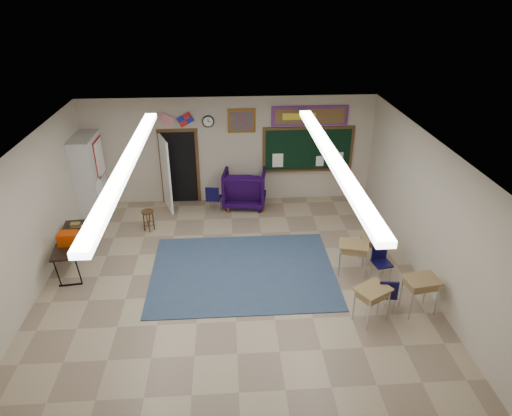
{
  "coord_description": "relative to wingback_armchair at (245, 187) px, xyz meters",
  "views": [
    {
      "loc": [
        -0.07,
        -7.53,
        5.8
      ],
      "look_at": [
        0.54,
        1.5,
        1.21
      ],
      "focal_mm": 32.0,
      "sensor_mm": 36.0,
      "label": 1
    }
  ],
  "objects": [
    {
      "name": "student_chair_desk_b",
      "position": [
        2.73,
        -3.82,
        -0.16
      ],
      "size": [
        0.44,
        0.44,
        0.76
      ],
      "primitive_type": null,
      "rotation": [
        0.0,
        0.0,
        0.17
      ],
      "color": "black",
      "rests_on": "floor"
    },
    {
      "name": "left_wall",
      "position": [
        -4.4,
        -4.15,
        0.96
      ],
      "size": [
        0.04,
        9.0,
        3.0
      ],
      "primitive_type": "cube",
      "color": "#BBAF97",
      "rests_on": "floor"
    },
    {
      "name": "area_rug",
      "position": [
        -0.2,
        -3.35,
        -0.53
      ],
      "size": [
        4.0,
        3.0,
        0.02
      ],
      "primitive_type": "cube",
      "color": "#334561",
      "rests_on": "floor"
    },
    {
      "name": "floor",
      "position": [
        -0.4,
        -4.15,
        -0.54
      ],
      "size": [
        9.0,
        9.0,
        0.0
      ],
      "primitive_type": "plane",
      "color": "tan",
      "rests_on": "ground"
    },
    {
      "name": "bulletin_board",
      "position": [
        1.8,
        0.32,
        1.91
      ],
      "size": [
        2.1,
        0.05,
        0.55
      ],
      "color": "#B00F15",
      "rests_on": "back_wall"
    },
    {
      "name": "student_desk_front_right",
      "position": [
        2.71,
        -3.17,
        -0.18
      ],
      "size": [
        0.57,
        0.45,
        0.65
      ],
      "rotation": [
        0.0,
        0.0,
        -0.08
      ],
      "color": "#9F7D4A",
      "rests_on": "floor"
    },
    {
      "name": "wooden_stool",
      "position": [
        -2.52,
        -1.33,
        -0.25
      ],
      "size": [
        0.31,
        0.31,
        0.55
      ],
      "color": "#4B2F16",
      "rests_on": "floor"
    },
    {
      "name": "fluorescent_strips",
      "position": [
        -0.4,
        -4.15,
        2.4
      ],
      "size": [
        3.86,
        6.0,
        0.1
      ],
      "primitive_type": null,
      "color": "white",
      "rests_on": "ceiling"
    },
    {
      "name": "storage_cabinet",
      "position": [
        -4.11,
        -0.3,
        0.56
      ],
      "size": [
        0.59,
        1.25,
        2.2
      ],
      "color": "silver",
      "rests_on": "floor"
    },
    {
      "name": "student_desk_back_left",
      "position": [
        2.12,
        -5.09,
        -0.13
      ],
      "size": [
        0.76,
        0.7,
        0.73
      ],
      "rotation": [
        0.0,
        0.0,
        0.52
      ],
      "color": "#9F7D4A",
      "rests_on": "floor"
    },
    {
      "name": "wall_clock",
      "position": [
        -0.95,
        0.32,
        1.81
      ],
      "size": [
        0.32,
        0.05,
        0.32
      ],
      "color": "black",
      "rests_on": "back_wall"
    },
    {
      "name": "doorway",
      "position": [
        -1.9,
        0.2,
        0.52
      ],
      "size": [
        1.1,
        0.89,
        2.16
      ],
      "color": "black",
      "rests_on": "back_wall"
    },
    {
      "name": "ceiling",
      "position": [
        -0.4,
        -4.15,
        2.46
      ],
      "size": [
        8.0,
        9.0,
        0.04
      ],
      "primitive_type": "cube",
      "color": "silver",
      "rests_on": "back_wall"
    },
    {
      "name": "wall_flags",
      "position": [
        -1.8,
        0.29,
        1.94
      ],
      "size": [
        1.16,
        0.06,
        0.7
      ],
      "primitive_type": null,
      "color": "red",
      "rests_on": "back_wall"
    },
    {
      "name": "student_chair_desk_a",
      "position": [
        2.48,
        -4.82,
        -0.15
      ],
      "size": [
        0.44,
        0.44,
        0.78
      ],
      "primitive_type": null,
      "rotation": [
        0.0,
        0.0,
        3.01
      ],
      "color": "black",
      "rests_on": "floor"
    },
    {
      "name": "student_chair_reading",
      "position": [
        -0.87,
        -0.42,
        -0.13
      ],
      "size": [
        0.47,
        0.47,
        0.81
      ],
      "primitive_type": null,
      "rotation": [
        0.0,
        0.0,
        2.97
      ],
      "color": "black",
      "rests_on": "floor"
    },
    {
      "name": "back_wall",
      "position": [
        -0.4,
        0.35,
        0.96
      ],
      "size": [
        8.0,
        0.04,
        3.0
      ],
      "primitive_type": "cube",
      "color": "#BBAF97",
      "rests_on": "floor"
    },
    {
      "name": "student_desk_front_left",
      "position": [
        2.16,
        -3.56,
        -0.12
      ],
      "size": [
        0.72,
        0.61,
        0.75
      ],
      "rotation": [
        0.0,
        0.0,
        -0.26
      ],
      "color": "#9F7D4A",
      "rests_on": "floor"
    },
    {
      "name": "right_wall",
      "position": [
        3.6,
        -4.15,
        0.96
      ],
      "size": [
        0.04,
        9.0,
        3.0
      ],
      "primitive_type": "cube",
      "color": "#BBAF97",
      "rests_on": "floor"
    },
    {
      "name": "wingback_armchair",
      "position": [
        0.0,
        0.0,
        0.0
      ],
      "size": [
        1.31,
        1.34,
        1.08
      ],
      "primitive_type": "imported",
      "rotation": [
        0.0,
        0.0,
        3.0
      ],
      "color": "black",
      "rests_on": "floor"
    },
    {
      "name": "framed_art_print",
      "position": [
        -0.05,
        0.32,
        1.81
      ],
      "size": [
        0.75,
        0.05,
        0.65
      ],
      "color": "brown",
      "rests_on": "back_wall"
    },
    {
      "name": "student_desk_back_right",
      "position": [
        3.11,
        -4.89,
        -0.11
      ],
      "size": [
        0.7,
        0.57,
        0.76
      ],
      "rotation": [
        0.0,
        0.0,
        0.16
      ],
      "color": "#9F7D4A",
      "rests_on": "floor"
    },
    {
      "name": "chalkboard",
      "position": [
        1.8,
        0.31,
        0.93
      ],
      "size": [
        2.55,
        0.14,
        1.3
      ],
      "color": "#513217",
      "rests_on": "back_wall"
    },
    {
      "name": "folding_table",
      "position": [
        -3.92,
        -2.86,
        -0.15
      ],
      "size": [
        0.75,
        1.77,
        0.98
      ],
      "rotation": [
        0.0,
        0.0,
        0.11
      ],
      "color": "black",
      "rests_on": "floor"
    }
  ]
}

